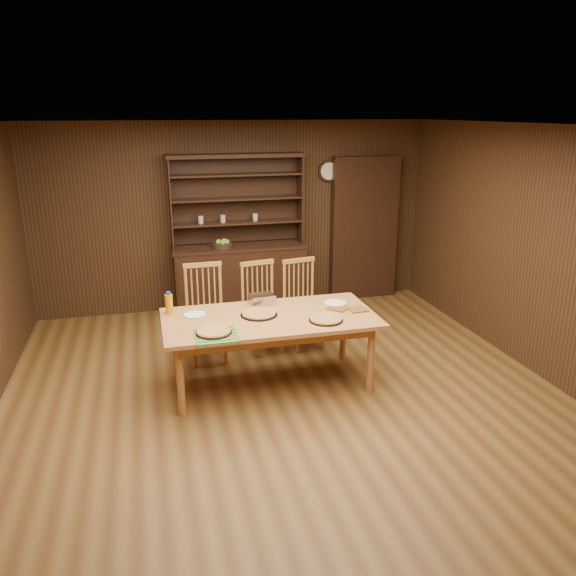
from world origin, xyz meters
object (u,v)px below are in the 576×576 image
object	(u,v)px
chair_right	(302,300)
chair_center	(261,304)
china_hutch	(239,269)
chair_left	(205,309)
dining_table	(270,323)
juice_bottle	(169,304)

from	to	relation	value
chair_right	chair_center	bearing A→B (deg)	169.36
china_hutch	chair_center	bearing A→B (deg)	-89.64
chair_left	chair_right	xyz separation A→B (m)	(1.16, 0.09, -0.03)
dining_table	chair_left	distance (m)	1.02
chair_right	china_hutch	bearing A→B (deg)	99.51
dining_table	china_hutch	bearing A→B (deg)	87.79
china_hutch	chair_right	xyz separation A→B (m)	(0.51, -1.41, -0.04)
dining_table	chair_left	xyz separation A→B (m)	(-0.56, 0.85, -0.10)
chair_left	dining_table	bearing A→B (deg)	-57.87
china_hutch	chair_right	bearing A→B (deg)	-70.12
china_hutch	chair_left	size ratio (longest dim) A/B	1.98
juice_bottle	chair_right	bearing A→B (deg)	20.98
chair_left	juice_bottle	distance (m)	0.71
china_hutch	juice_bottle	xyz separation A→B (m)	(-1.06, -2.01, 0.26)
chair_left	chair_right	distance (m)	1.16
china_hutch	chair_left	bearing A→B (deg)	-113.35
chair_center	dining_table	bearing A→B (deg)	-106.40
dining_table	chair_center	size ratio (longest dim) A/B	2.01
chair_center	chair_right	bearing A→B (deg)	-10.59
chair_left	juice_bottle	bearing A→B (deg)	-129.96
chair_left	juice_bottle	xyz separation A→B (m)	(-0.41, -0.52, 0.27)
dining_table	chair_center	bearing A→B (deg)	83.92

